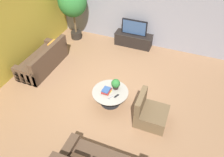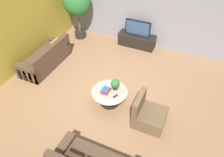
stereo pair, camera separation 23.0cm
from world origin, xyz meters
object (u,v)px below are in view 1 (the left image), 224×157
(media_console, at_px, (133,40))
(potted_palm_tall, at_px, (73,3))
(television, at_px, (134,27))
(potted_plant_tabletop, at_px, (116,84))
(couch_by_wall, at_px, (44,60))
(armchair_wicker, at_px, (150,114))
(coffee_table, at_px, (110,95))

(media_console, xyz_separation_m, potted_palm_tall, (-2.36, -0.32, 1.22))
(television, xyz_separation_m, potted_plant_tabletop, (0.40, -3.02, -0.16))
(media_console, relative_size, couch_by_wall, 0.74)
(media_console, bearing_deg, armchair_wicker, -66.16)
(media_console, height_order, television, television)
(couch_by_wall, relative_size, potted_plant_tabletop, 6.17)
(media_console, relative_size, television, 1.50)
(coffee_table, relative_size, armchair_wicker, 1.19)
(television, relative_size, coffee_table, 0.95)
(potted_palm_tall, bearing_deg, media_console, 7.70)
(coffee_table, xyz_separation_m, armchair_wicker, (1.20, -0.22, -0.04))
(couch_by_wall, height_order, potted_palm_tall, potted_palm_tall)
(television, bearing_deg, potted_plant_tabletop, -82.49)
(couch_by_wall, xyz_separation_m, potted_plant_tabletop, (2.84, -0.54, 0.33))
(media_console, xyz_separation_m, potted_plant_tabletop, (0.40, -3.02, 0.36))
(armchair_wicker, bearing_deg, television, 23.85)
(coffee_table, xyz_separation_m, potted_plant_tabletop, (0.09, 0.18, 0.31))
(couch_by_wall, bearing_deg, armchair_wicker, 76.67)
(media_console, distance_m, coffee_table, 3.22)
(media_console, relative_size, coffee_table, 1.42)
(television, bearing_deg, couch_by_wall, -134.54)
(armchair_wicker, relative_size, potted_palm_tall, 0.41)
(armchair_wicker, bearing_deg, coffee_table, 79.86)
(television, xyz_separation_m, armchair_wicker, (1.51, -3.42, -0.51))
(potted_palm_tall, bearing_deg, armchair_wicker, -38.64)
(coffee_table, distance_m, couch_by_wall, 2.84)
(media_console, xyz_separation_m, television, (-0.00, -0.00, 0.52))
(armchair_wicker, bearing_deg, couch_by_wall, 76.67)
(television, bearing_deg, potted_palm_tall, -172.34)
(potted_plant_tabletop, bearing_deg, coffee_table, -116.14)
(media_console, bearing_deg, couch_by_wall, -134.52)
(coffee_table, height_order, couch_by_wall, couch_by_wall)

